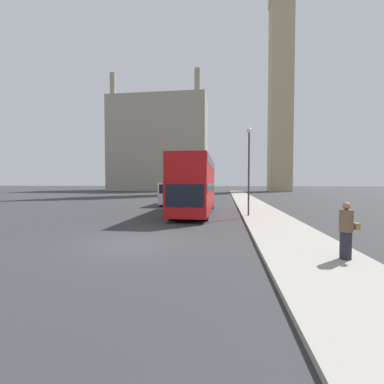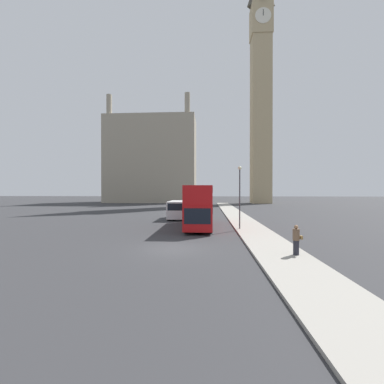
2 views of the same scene
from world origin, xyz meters
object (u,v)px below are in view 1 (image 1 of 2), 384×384
street_lamp (249,159)px  parked_sedan (195,191)px  pedestrian (346,231)px  red_double_decker_bus (195,183)px  white_van (174,193)px  clock_tower (281,51)px

street_lamp → parked_sedan: bearing=103.3°
pedestrian → parked_sedan: 42.97m
red_double_decker_bus → white_van: 8.14m
street_lamp → white_van: bearing=127.8°
white_van → parked_sedan: (-0.26, 22.52, -0.61)m
white_van → clock_tower: bearing=65.4°
pedestrian → parked_sedan: bearing=102.8°
clock_tower → white_van: bearing=-114.6°
pedestrian → street_lamp: (-2.03, 10.04, 3.12)m
white_van → red_double_decker_bus: bearing=-66.3°
red_double_decker_bus → pedestrian: size_ratio=6.24×
pedestrian → street_lamp: 10.71m
street_lamp → red_double_decker_bus: bearing=154.1°
white_van → parked_sedan: size_ratio=1.22×
clock_tower → white_van: (-20.10, -43.93, -35.82)m
clock_tower → parked_sedan: bearing=-133.6°
white_van → parked_sedan: white_van is taller
clock_tower → red_double_decker_bus: size_ratio=6.67×
clock_tower → white_van: size_ratio=12.91×
clock_tower → pedestrian: 73.68m
red_double_decker_bus → white_van: (-3.24, 7.39, -1.11)m
clock_tower → red_double_decker_bus: (-16.86, -51.32, -34.71)m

